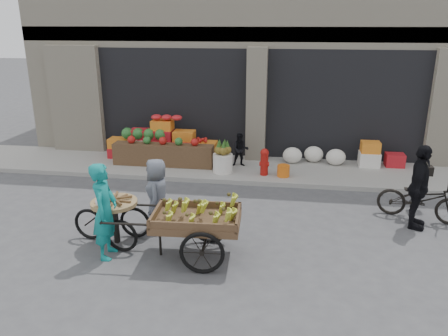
# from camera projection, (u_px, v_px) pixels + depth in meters

# --- Properties ---
(ground) EXTENTS (80.00, 80.00, 0.00)m
(ground) POSITION_uv_depth(u_px,v_px,m) (233.00, 242.00, 8.19)
(ground) COLOR #424244
(ground) RESTS_ON ground
(sidewalk) EXTENTS (18.00, 2.20, 0.12)m
(sidewalk) POSITION_uv_depth(u_px,v_px,m) (252.00, 170.00, 12.02)
(sidewalk) COLOR gray
(sidewalk) RESTS_ON ground
(building) EXTENTS (14.00, 6.45, 7.00)m
(building) POSITION_uv_depth(u_px,v_px,m) (265.00, 39.00, 14.65)
(building) COLOR beige
(building) RESTS_ON ground
(fruit_display) EXTENTS (3.10, 1.12, 1.24)m
(fruit_display) POSITION_uv_depth(u_px,v_px,m) (167.00, 142.00, 12.44)
(fruit_display) COLOR #B11820
(fruit_display) RESTS_ON sidewalk
(pineapple_bin) EXTENTS (0.52, 0.52, 0.50)m
(pineapple_bin) POSITION_uv_depth(u_px,v_px,m) (223.00, 163.00, 11.56)
(pineapple_bin) COLOR silver
(pineapple_bin) RESTS_ON sidewalk
(fire_hydrant) EXTENTS (0.22, 0.22, 0.71)m
(fire_hydrant) POSITION_uv_depth(u_px,v_px,m) (264.00, 161.00, 11.31)
(fire_hydrant) COLOR #A5140F
(fire_hydrant) RESTS_ON sidewalk
(orange_bucket) EXTENTS (0.32, 0.32, 0.30)m
(orange_bucket) POSITION_uv_depth(u_px,v_px,m) (283.00, 171.00, 11.27)
(orange_bucket) COLOR orange
(orange_bucket) RESTS_ON sidewalk
(right_bay_goods) EXTENTS (3.35, 0.60, 0.70)m
(right_bay_goods) POSITION_uv_depth(u_px,v_px,m) (349.00, 155.00, 12.10)
(right_bay_goods) COLOR silver
(right_bay_goods) RESTS_ON sidewalk
(seated_person) EXTENTS (0.51, 0.43, 0.93)m
(seated_person) POSITION_uv_depth(u_px,v_px,m) (240.00, 150.00, 11.99)
(seated_person) COLOR black
(seated_person) RESTS_ON sidewalk
(banana_cart) EXTENTS (2.57, 1.16, 1.06)m
(banana_cart) POSITION_uv_depth(u_px,v_px,m) (193.00, 217.00, 7.44)
(banana_cart) COLOR brown
(banana_cart) RESTS_ON ground
(vendor_woman) EXTENTS (0.46, 0.66, 1.71)m
(vendor_woman) POSITION_uv_depth(u_px,v_px,m) (105.00, 211.00, 7.45)
(vendor_woman) COLOR #118280
(vendor_woman) RESTS_ON ground
(tricycle_cart) EXTENTS (1.45, 0.92, 0.95)m
(tricycle_cart) POSITION_uv_depth(u_px,v_px,m) (115.00, 215.00, 8.00)
(tricycle_cart) COLOR #9E7F51
(tricycle_cart) RESTS_ON ground
(vendor_grey) EXTENTS (0.55, 0.77, 1.46)m
(vendor_grey) POSITION_uv_depth(u_px,v_px,m) (157.00, 195.00, 8.46)
(vendor_grey) COLOR slate
(vendor_grey) RESTS_ON ground
(bicycle) EXTENTS (1.82, 1.09, 0.90)m
(bicycle) POSITION_uv_depth(u_px,v_px,m) (421.00, 199.00, 9.00)
(bicycle) COLOR black
(bicycle) RESTS_ON ground
(cyclist) EXTENTS (0.70, 1.08, 1.71)m
(cyclist) POSITION_uv_depth(u_px,v_px,m) (419.00, 187.00, 8.52)
(cyclist) COLOR black
(cyclist) RESTS_ON ground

